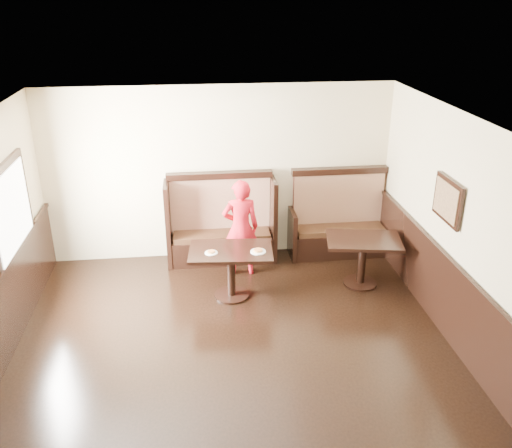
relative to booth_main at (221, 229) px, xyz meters
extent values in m
plane|color=black|center=(0.00, -3.30, -0.53)|extent=(7.00, 7.00, 0.00)
plane|color=beige|center=(0.00, 0.20, 0.87)|extent=(5.50, 0.00, 5.50)
plane|color=beige|center=(2.75, -3.30, 0.87)|extent=(0.00, 7.00, 7.00)
plane|color=white|center=(0.00, -3.30, 2.27)|extent=(7.00, 7.00, 0.00)
cube|color=black|center=(2.72, -3.30, -0.03)|extent=(0.05, 6.90, 1.00)
cube|color=black|center=(-2.71, -1.40, 1.02)|extent=(0.05, 1.50, 1.20)
cube|color=white|center=(-2.69, -1.40, 1.02)|extent=(0.01, 1.30, 1.00)
cube|color=black|center=(2.71, -2.10, 1.17)|extent=(0.04, 0.70, 0.55)
cube|color=olive|center=(2.69, -2.10, 1.17)|extent=(0.01, 0.60, 0.45)
cube|color=black|center=(0.00, -0.08, -0.32)|extent=(1.60, 0.50, 0.42)
cube|color=#311C0F|center=(0.00, -0.08, -0.07)|extent=(1.54, 0.46, 0.09)
cube|color=#470E12|center=(0.00, 0.13, 0.37)|extent=(1.60, 0.12, 0.92)
cube|color=black|center=(0.00, 0.13, 0.87)|extent=(1.68, 0.16, 0.10)
cube|color=black|center=(-0.84, 0.02, 0.15)|extent=(0.07, 0.72, 1.36)
cube|color=black|center=(0.84, 0.02, 0.15)|extent=(0.07, 0.72, 1.36)
cube|color=black|center=(1.95, -0.08, -0.32)|extent=(1.50, 0.50, 0.42)
cube|color=#311C0F|center=(1.95, -0.08, -0.07)|extent=(1.44, 0.46, 0.09)
cube|color=#470E12|center=(1.95, 0.13, 0.37)|extent=(1.50, 0.12, 0.92)
cube|color=black|center=(1.95, 0.13, 0.87)|extent=(1.58, 0.16, 0.10)
cube|color=black|center=(1.16, 0.02, -0.13)|extent=(0.07, 0.72, 0.80)
cube|color=black|center=(2.74, 0.02, -0.13)|extent=(0.07, 0.72, 0.80)
cube|color=black|center=(0.07, -1.22, 0.19)|extent=(1.22, 0.83, 0.05)
cylinder|color=black|center=(0.07, -1.22, -0.18)|extent=(0.12, 0.12, 0.68)
cylinder|color=black|center=(0.07, -1.22, -0.51)|extent=(0.51, 0.51, 0.03)
cube|color=black|center=(2.03, -1.10, 0.20)|extent=(1.18, 0.88, 0.05)
cylinder|color=black|center=(2.03, -1.10, -0.18)|extent=(0.12, 0.12, 0.68)
cylinder|color=black|center=(2.03, -1.10, -0.51)|extent=(0.51, 0.51, 0.03)
imported|color=red|center=(0.27, -0.54, 0.24)|extent=(0.57, 0.38, 1.53)
cylinder|color=white|center=(-0.21, -1.29, 0.22)|extent=(0.18, 0.18, 0.01)
cylinder|color=tan|center=(-0.21, -1.29, 0.24)|extent=(0.11, 0.11, 0.01)
cylinder|color=#EABA54|center=(-0.21, -1.29, 0.25)|extent=(0.10, 0.10, 0.01)
cylinder|color=white|center=(0.44, -1.33, 0.22)|extent=(0.22, 0.22, 0.01)
cylinder|color=tan|center=(0.44, -1.33, 0.24)|extent=(0.13, 0.13, 0.02)
cylinder|color=#EABA54|center=(0.44, -1.33, 0.25)|extent=(0.12, 0.12, 0.01)
camera|label=1|loc=(-0.39, -8.02, 3.58)|focal=38.00mm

